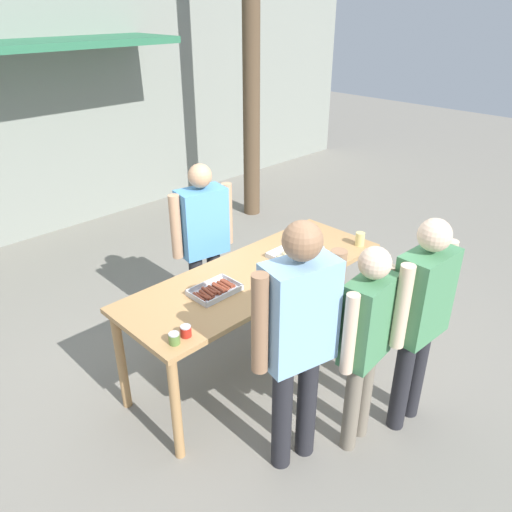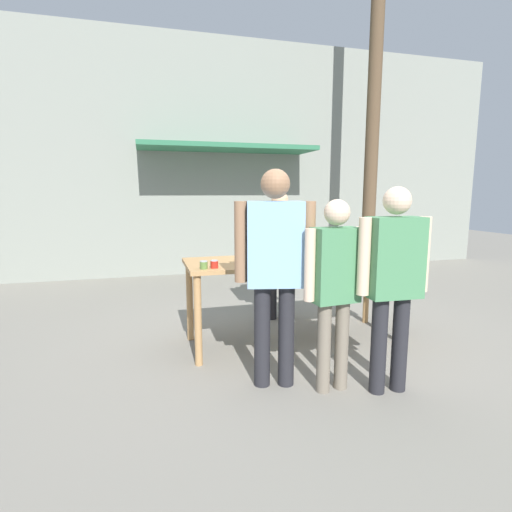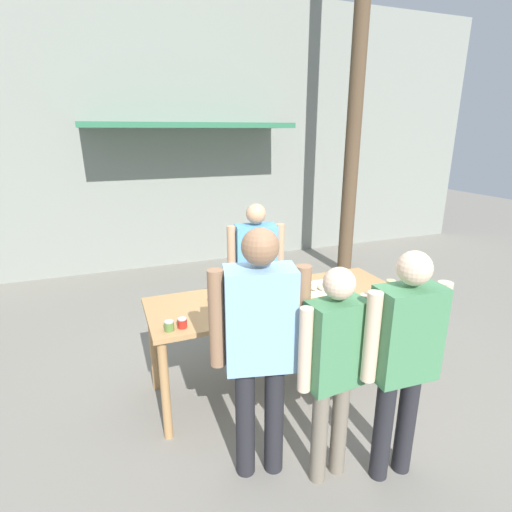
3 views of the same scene
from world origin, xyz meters
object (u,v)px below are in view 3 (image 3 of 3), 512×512
condiment_jar_ketchup (182,323)px  beer_cup (391,286)px  person_customer_holding_hotdog (260,338)px  food_tray_buns (324,287)px  utility_pole (359,54)px  person_customer_waiting_in_line (334,359)px  food_tray_sausages (232,302)px  person_customer_with_cup (404,351)px  condiment_jar_mustard (169,326)px  person_server_behind_table (256,264)px

condiment_jar_ketchup → beer_cup: size_ratio=0.64×
person_customer_holding_hotdog → food_tray_buns: bearing=-125.0°
beer_cup → utility_pole: utility_pole is taller
food_tray_buns → utility_pole: utility_pole is taller
person_customer_waiting_in_line → utility_pole: (2.49, 3.62, 2.48)m
food_tray_sausages → person_customer_holding_hotdog: bearing=-95.9°
person_customer_with_cup → utility_pole: 4.93m
person_customer_waiting_in_line → food_tray_buns: bearing=-122.6°
condiment_jar_mustard → person_customer_holding_hotdog: (0.49, -0.60, 0.12)m
person_customer_with_cup → utility_pole: size_ratio=0.25×
condiment_jar_ketchup → person_customer_holding_hotdog: person_customer_holding_hotdog is taller
food_tray_buns → person_server_behind_table: size_ratio=0.28×
food_tray_buns → beer_cup: (0.52, -0.29, 0.04)m
utility_pole → person_customer_waiting_in_line: bearing=-124.5°
person_customer_with_cup → utility_pole: bearing=-116.1°
person_server_behind_table → person_customer_waiting_in_line: person_server_behind_table is taller
condiment_jar_ketchup → beer_cup: bearing=-0.2°
food_tray_buns → condiment_jar_ketchup: condiment_jar_ketchup is taller
food_tray_buns → person_customer_holding_hotdog: bearing=-138.2°
food_tray_sausages → person_customer_with_cup: 1.47m
food_tray_sausages → condiment_jar_mustard: condiment_jar_mustard is taller
food_tray_buns → person_customer_with_cup: (-0.15, -1.25, 0.05)m
food_tray_buns → condiment_jar_mustard: (-1.49, -0.29, 0.02)m
condiment_jar_ketchup → person_customer_waiting_in_line: (0.82, -0.82, -0.01)m
condiment_jar_mustard → person_server_behind_table: (1.10, 1.07, 0.01)m
food_tray_buns → condiment_jar_ketchup: bearing=-168.6°
person_customer_holding_hotdog → food_tray_sausages: bearing=-82.7°
condiment_jar_ketchup → person_server_behind_table: (1.00, 1.06, 0.01)m
food_tray_buns → utility_pole: size_ratio=0.07×
beer_cup → person_customer_waiting_in_line: (-1.10, -0.82, -0.04)m
food_tray_sausages → person_customer_holding_hotdog: 0.91m
person_customer_with_cup → person_customer_holding_hotdog: bearing=-19.7°
food_tray_buns → utility_pole: bearing=52.8°
beer_cup → condiment_jar_mustard: bearing=-179.9°
condiment_jar_ketchup → person_server_behind_table: 1.46m
condiment_jar_mustard → utility_pole: size_ratio=0.01×
condiment_jar_mustard → person_customer_holding_hotdog: size_ratio=0.04×
person_server_behind_table → person_customer_with_cup: person_customer_with_cup is taller
person_customer_waiting_in_line → utility_pole: utility_pole is taller
person_customer_holding_hotdog → condiment_jar_mustard: bearing=-38.0°
food_tray_sausages → person_customer_with_cup: person_customer_with_cup is taller
person_server_behind_table → person_customer_with_cup: (0.24, -2.02, 0.03)m
utility_pole → beer_cup: bearing=-116.3°
condiment_jar_ketchup → person_customer_holding_hotdog: size_ratio=0.04×
food_tray_sausages → beer_cup: 1.46m
person_customer_holding_hotdog → utility_pole: utility_pole is taller
food_tray_buns → beer_cup: size_ratio=3.83×
food_tray_sausages → person_server_behind_table: (0.52, 0.77, 0.03)m
food_tray_sausages → beer_cup: bearing=-11.4°
condiment_jar_mustard → condiment_jar_ketchup: (0.10, 0.01, 0.00)m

